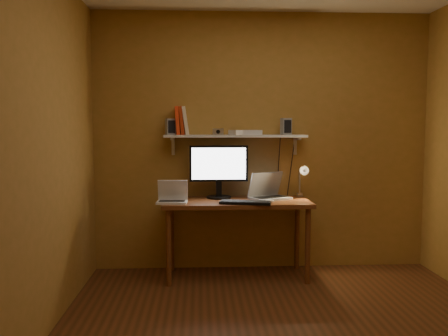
{
  "coord_description": "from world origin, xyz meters",
  "views": [
    {
      "loc": [
        -0.64,
        -3.21,
        1.46
      ],
      "look_at": [
        -0.41,
        1.18,
        1.07
      ],
      "focal_mm": 38.0,
      "sensor_mm": 36.0,
      "label": 1
    }
  ],
  "objects": [
    {
      "name": "desk_lamp",
      "position": [
        0.38,
        1.41,
        0.96
      ],
      "size": [
        0.09,
        0.23,
        0.38
      ],
      "color": "silver",
      "rests_on": "desk"
    },
    {
      "name": "wall_shelf",
      "position": [
        -0.28,
        1.47,
        1.36
      ],
      "size": [
        1.4,
        0.25,
        0.21
      ],
      "color": "silver",
      "rests_on": "room"
    },
    {
      "name": "shelf_camera",
      "position": [
        -0.46,
        1.4,
        1.41
      ],
      "size": [
        0.11,
        0.05,
        0.06
      ],
      "color": "silver",
      "rests_on": "wall_shelf"
    },
    {
      "name": "room",
      "position": [
        0.0,
        0.0,
        1.3
      ],
      "size": [
        3.44,
        3.24,
        2.64
      ],
      "color": "brown",
      "rests_on": "ground"
    },
    {
      "name": "router",
      "position": [
        -0.19,
        1.46,
        1.4
      ],
      "size": [
        0.33,
        0.27,
        0.05
      ],
      "primitive_type": "cube",
      "rotation": [
        0.0,
        0.0,
        0.33
      ],
      "color": "silver",
      "rests_on": "wall_shelf"
    },
    {
      "name": "speaker_right",
      "position": [
        0.22,
        1.47,
        1.46
      ],
      "size": [
        0.11,
        0.11,
        0.16
      ],
      "primitive_type": "cube",
      "rotation": [
        0.0,
        0.0,
        0.2
      ],
      "color": "gray",
      "rests_on": "wall_shelf"
    },
    {
      "name": "desk",
      "position": [
        -0.28,
        1.28,
        0.66
      ],
      "size": [
        1.4,
        0.6,
        0.75
      ],
      "color": "brown",
      "rests_on": "ground"
    },
    {
      "name": "monitor",
      "position": [
        -0.45,
        1.44,
        1.04
      ],
      "size": [
        0.58,
        0.25,
        0.52
      ],
      "rotation": [
        0.0,
        0.0,
        0.02
      ],
      "color": "black",
      "rests_on": "desk"
    },
    {
      "name": "laptop",
      "position": [
        0.03,
        1.38,
        0.82
      ],
      "size": [
        0.44,
        0.39,
        0.26
      ],
      "rotation": [
        0.0,
        0.0,
        0.47
      ],
      "color": "gray",
      "rests_on": "desk"
    },
    {
      "name": "speaker_left",
      "position": [
        -0.92,
        1.48,
        1.45
      ],
      "size": [
        0.11,
        0.11,
        0.16
      ],
      "primitive_type": "cube",
      "rotation": [
        0.0,
        0.0,
        0.34
      ],
      "color": "gray",
      "rests_on": "wall_shelf"
    },
    {
      "name": "keyboard",
      "position": [
        -0.22,
        1.07,
        0.76
      ],
      "size": [
        0.49,
        0.26,
        0.02
      ],
      "primitive_type": "cube",
      "rotation": [
        0.0,
        0.0,
        -0.23
      ],
      "color": "black",
      "rests_on": "desk"
    },
    {
      "name": "netbook",
      "position": [
        -0.89,
        1.17,
        0.81
      ],
      "size": [
        0.29,
        0.21,
        0.21
      ],
      "rotation": [
        0.0,
        0.0,
        -0.05
      ],
      "color": "silver",
      "rests_on": "desk"
    },
    {
      "name": "books",
      "position": [
        -0.81,
        1.5,
        1.51
      ],
      "size": [
        0.14,
        0.19,
        0.28
      ],
      "color": "red",
      "rests_on": "wall_shelf"
    },
    {
      "name": "mouse",
      "position": [
        0.01,
        1.1,
        0.77
      ],
      "size": [
        0.11,
        0.09,
        0.04
      ],
      "primitive_type": "ellipsoid",
      "rotation": [
        0.0,
        0.0,
        0.33
      ],
      "color": "silver",
      "rests_on": "desk"
    }
  ]
}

